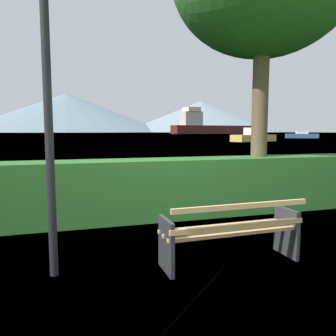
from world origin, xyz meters
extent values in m
plane|color=#4C6B33|center=(0.00, 0.00, 0.00)|extent=(1400.00, 1400.00, 0.00)
plane|color=slate|center=(0.00, 307.73, 0.00)|extent=(620.00, 620.00, 0.00)
cube|color=tan|center=(0.01, -0.19, 0.45)|extent=(1.87, 0.11, 0.04)
cube|color=tan|center=(0.00, 0.00, 0.45)|extent=(1.87, 0.11, 0.04)
cube|color=tan|center=(-0.01, 0.19, 0.45)|extent=(1.87, 0.11, 0.04)
cube|color=tan|center=(0.01, -0.27, 0.57)|extent=(1.87, 0.09, 0.06)
cube|color=tan|center=(0.01, -0.31, 0.84)|extent=(1.87, 0.09, 0.06)
cube|color=#2D2D33|center=(-0.89, -0.04, 0.34)|extent=(0.06, 0.51, 0.68)
cube|color=#2D2D33|center=(0.89, 0.00, 0.34)|extent=(0.06, 0.51, 0.68)
cube|color=#2D6B28|center=(0.00, 2.57, 0.60)|extent=(8.88, 0.88, 1.19)
cylinder|color=brown|center=(2.08, 2.67, 1.97)|extent=(0.35, 0.35, 3.95)
cylinder|color=black|center=(-2.24, 0.25, 1.80)|extent=(0.10, 0.10, 3.59)
cube|color=#471E19|center=(96.78, 202.64, 2.72)|extent=(71.01, 22.01, 5.44)
cube|color=beige|center=(74.59, 198.40, 9.78)|extent=(13.99, 10.26, 8.70)
cube|color=silver|center=(74.59, 198.40, 15.49)|extent=(10.41, 10.42, 2.72)
cube|color=#335693|center=(54.14, 66.66, 0.55)|extent=(7.88, 5.50, 1.10)
cube|color=silver|center=(54.14, 66.66, 1.51)|extent=(3.21, 2.79, 0.82)
cube|color=gold|center=(28.34, 46.39, 0.57)|extent=(9.01, 5.20, 1.14)
cube|color=silver|center=(28.34, 46.39, 1.74)|extent=(3.53, 2.73, 1.19)
cone|color=slate|center=(0.00, 583.13, 31.68)|extent=(336.41, 336.41, 63.36)
cone|color=gray|center=(219.86, 537.16, 26.27)|extent=(262.60, 262.60, 52.55)
camera|label=1|loc=(-2.04, -3.93, 1.76)|focal=35.83mm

